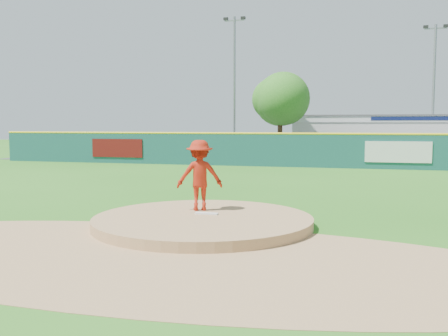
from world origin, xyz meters
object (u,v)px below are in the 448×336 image
(van, at_px, (340,153))
(deciduous_tree, at_px, (280,97))
(pool_building_grp, at_px, (388,135))
(light_pole_left, at_px, (234,80))
(pitcher, at_px, (200,175))
(playground_slide, at_px, (95,147))
(light_pole_right, at_px, (434,85))

(van, distance_m, deciduous_tree, 6.31)
(van, xyz_separation_m, pool_building_grp, (3.54, 9.14, 1.01))
(light_pole_left, bearing_deg, van, -26.12)
(pitcher, distance_m, van, 22.18)
(pool_building_grp, bearing_deg, pitcher, -101.55)
(pitcher, relative_size, deciduous_tree, 0.26)
(playground_slide, bearing_deg, van, 2.22)
(playground_slide, bearing_deg, pool_building_grp, 24.45)
(deciduous_tree, bearing_deg, light_pole_right, 19.98)
(van, bearing_deg, light_pole_right, -49.12)
(playground_slide, bearing_deg, deciduous_tree, 11.79)
(playground_slide, bearing_deg, light_pole_right, 15.53)
(playground_slide, bearing_deg, pitcher, -54.31)
(pool_building_grp, relative_size, light_pole_left, 1.38)
(pitcher, bearing_deg, light_pole_right, -129.97)
(pool_building_grp, height_order, light_pole_right, light_pole_right)
(van, xyz_separation_m, light_pole_right, (6.54, 6.15, 4.89))
(playground_slide, height_order, light_pole_right, light_pole_right)
(pitcher, distance_m, deciduous_tree, 24.43)
(deciduous_tree, relative_size, light_pole_right, 0.74)
(pool_building_grp, height_order, light_pole_left, light_pole_left)
(pitcher, distance_m, playground_slide, 26.21)
(pitcher, height_order, playground_slide, pitcher)
(playground_slide, height_order, deciduous_tree, deciduous_tree)
(pitcher, bearing_deg, light_pole_left, -99.39)
(van, distance_m, light_pole_left, 10.86)
(pool_building_grp, xyz_separation_m, light_pole_left, (-12.00, -4.99, 4.39))
(light_pole_left, bearing_deg, deciduous_tree, -26.57)
(van, relative_size, pool_building_grp, 0.30)
(pitcher, relative_size, pool_building_grp, 0.12)
(pitcher, height_order, deciduous_tree, deciduous_tree)
(playground_slide, xyz_separation_m, deciduous_tree, (13.66, 2.85, 3.74))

